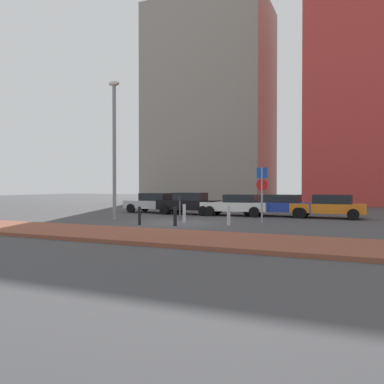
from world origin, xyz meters
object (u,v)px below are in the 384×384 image
at_px(parking_meter, 180,204).
at_px(traffic_bollard_edge, 229,216).
at_px(parked_car_black, 189,203).
at_px(traffic_bollard_near, 140,216).
at_px(traffic_bollard_far, 175,216).
at_px(parking_sign_post, 262,188).
at_px(parked_car_orange, 329,206).
at_px(parked_car_silver, 156,203).
at_px(parked_car_white, 236,205).
at_px(street_lamp, 114,139).
at_px(parked_car_blue, 278,205).
at_px(traffic_bollard_mid, 184,214).

height_order(parking_meter, traffic_bollard_edge, parking_meter).
bearing_deg(parked_car_black, traffic_bollard_near, -84.90).
bearing_deg(traffic_bollard_edge, traffic_bollard_far, -151.81).
distance_m(parking_sign_post, traffic_bollard_edge, 2.68).
bearing_deg(traffic_bollard_edge, traffic_bollard_near, -160.01).
height_order(parked_car_orange, traffic_bollard_edge, parked_car_orange).
height_order(parked_car_silver, parked_car_black, parked_car_black).
xyz_separation_m(parked_car_orange, traffic_bollard_far, (-6.42, -7.57, -0.28)).
xyz_separation_m(parked_car_black, parked_car_orange, (8.90, 0.47, -0.02)).
height_order(parked_car_white, street_lamp, street_lamp).
bearing_deg(traffic_bollard_far, parked_car_blue, 66.68).
height_order(parked_car_white, traffic_bollard_mid, parked_car_white).
distance_m(parked_car_white, parking_meter, 4.62).
bearing_deg(parked_car_white, parked_car_silver, 177.87).
height_order(parked_car_white, parking_meter, parked_car_white).
distance_m(parked_car_white, traffic_bollard_far, 7.28).
bearing_deg(parked_car_blue, traffic_bollard_edge, -99.26).
distance_m(parked_car_white, traffic_bollard_edge, 6.19).
bearing_deg(parked_car_white, traffic_bollard_near, -109.35).
bearing_deg(street_lamp, parked_car_blue, 37.28).
bearing_deg(street_lamp, parking_meter, 22.78).
bearing_deg(traffic_bollard_far, parked_car_white, 83.54).
bearing_deg(parked_car_white, traffic_bollard_edge, -76.33).
xyz_separation_m(parked_car_white, traffic_bollard_edge, (1.46, -6.01, -0.24)).
relative_size(street_lamp, traffic_bollard_far, 8.65).
relative_size(parking_sign_post, traffic_bollard_edge, 3.02).
bearing_deg(traffic_bollard_edge, parked_car_orange, 56.88).
xyz_separation_m(parked_car_silver, parking_meter, (4.01, -4.35, 0.15)).
xyz_separation_m(parked_car_blue, traffic_bollard_far, (-3.35, -7.76, -0.28)).
distance_m(parked_car_silver, parked_car_orange, 11.67).
distance_m(parked_car_white, traffic_bollard_mid, 5.76).
relative_size(parked_car_black, traffic_bollard_mid, 4.32).
xyz_separation_m(parked_car_silver, street_lamp, (0.58, -5.79, 3.84)).
xyz_separation_m(parking_sign_post, traffic_bollard_mid, (-3.67, -1.66, -1.34)).
relative_size(parked_car_silver, parked_car_black, 1.09).
xyz_separation_m(parking_meter, traffic_bollard_mid, (0.99, -1.52, -0.39)).
bearing_deg(traffic_bollard_edge, street_lamp, 176.37).
bearing_deg(parked_car_white, traffic_bollard_far, -96.46).
relative_size(traffic_bollard_mid, traffic_bollard_edge, 1.00).
bearing_deg(traffic_bollard_far, traffic_bollard_mid, 99.12).
height_order(parked_car_black, parking_meter, parked_car_black).
bearing_deg(parking_meter, parked_car_white, 63.49).
distance_m(traffic_bollard_mid, traffic_bollard_far, 1.60).
xyz_separation_m(parked_car_blue, parking_meter, (-4.59, -4.66, 0.14)).
bearing_deg(parking_meter, traffic_bollard_mid, -57.01).
height_order(parked_car_blue, parked_car_orange, parked_car_orange).
bearing_deg(traffic_bollard_mid, traffic_bollard_near, -130.18).
height_order(parked_car_silver, street_lamp, street_lamp).
height_order(parked_car_black, parked_car_white, parked_car_black).
relative_size(traffic_bollard_mid, traffic_bollard_far, 1.06).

